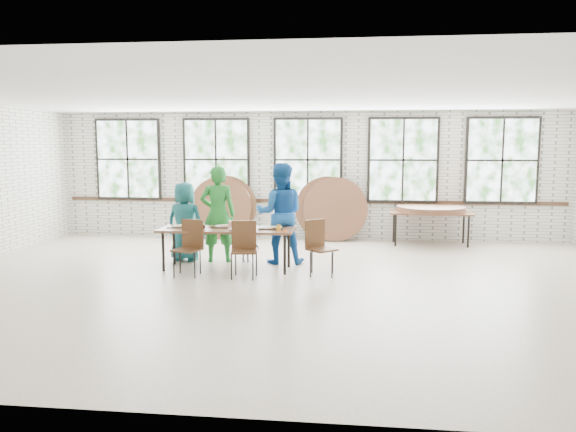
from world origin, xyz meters
name	(u,v)px	position (x,y,z in m)	size (l,w,h in m)	color
room	(308,162)	(0.00, 4.44, 1.83)	(12.00, 12.00, 12.00)	beige
dining_table	(227,231)	(-1.16, 0.94, 0.69)	(2.40, 0.80, 0.74)	brown
chair_near_left	(190,243)	(-1.70, 0.44, 0.56)	(0.52, 0.51, 0.95)	#4D2F19
chair_near_right	(244,244)	(-0.75, 0.42, 0.56)	(0.49, 0.47, 0.95)	#4D2F19
chair_spare	(318,242)	(0.49, 0.72, 0.56)	(0.58, 0.58, 0.95)	#4D2F19
adult_teal	(185,222)	(-2.13, 1.59, 0.76)	(0.74, 0.48, 1.52)	#1C6A67
adult_green	(218,214)	(-1.48, 1.59, 0.92)	(0.67, 0.44, 1.83)	#1F7729
toddler	(246,242)	(-0.95, 1.59, 0.39)	(0.50, 0.29, 0.77)	#142941
adult_blue	(280,213)	(-0.29, 1.59, 0.94)	(0.92, 0.72, 1.89)	#164F9B
storage_table	(431,214)	(2.79, 3.92, 0.69)	(1.84, 0.86, 0.74)	brown
tabletop_clutter	(232,228)	(-1.06, 0.90, 0.77)	(2.10, 0.65, 0.11)	black
round_tops_stacked	(431,209)	(2.79, 3.92, 0.80)	(1.50, 1.50, 0.13)	brown
round_tops_leaning	(277,209)	(-0.72, 4.23, 0.73)	(4.21, 0.36, 1.50)	brown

